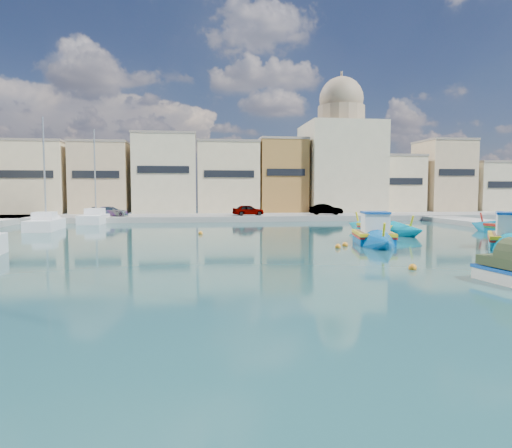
{
  "coord_description": "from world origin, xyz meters",
  "views": [
    {
      "loc": [
        -9.85,
        -21.54,
        3.43
      ],
      "look_at": [
        -6.25,
        6.0,
        1.4
      ],
      "focal_mm": 32.0,
      "sensor_mm": 36.0,
      "label": 1
    }
  ],
  "objects_px": {
    "luzzu_turquoise_cabin": "(510,241)",
    "luzzu_green": "(382,230)",
    "luzzu_blue_cabin": "(373,237)",
    "yacht_midnorth": "(50,224)",
    "church_block": "(341,155)",
    "luzzu_cyan_mid": "(512,230)",
    "yacht_north": "(99,218)"
  },
  "relations": [
    {
      "from": "church_block",
      "to": "yacht_midnorth",
      "type": "distance_m",
      "value": 38.62
    },
    {
      "from": "luzzu_green",
      "to": "church_block",
      "type": "bearing_deg",
      "value": 79.27
    },
    {
      "from": "yacht_midnorth",
      "to": "luzzu_turquoise_cabin",
      "type": "bearing_deg",
      "value": -29.17
    },
    {
      "from": "luzzu_turquoise_cabin",
      "to": "luzzu_cyan_mid",
      "type": "bearing_deg",
      "value": 52.53
    },
    {
      "from": "luzzu_cyan_mid",
      "to": "yacht_north",
      "type": "bearing_deg",
      "value": 152.65
    },
    {
      "from": "yacht_north",
      "to": "luzzu_blue_cabin",
      "type": "bearing_deg",
      "value": -46.46
    },
    {
      "from": "luzzu_blue_cabin",
      "to": "luzzu_green",
      "type": "height_order",
      "value": "luzzu_blue_cabin"
    },
    {
      "from": "church_block",
      "to": "luzzu_green",
      "type": "distance_m",
      "value": 28.34
    },
    {
      "from": "luzzu_green",
      "to": "yacht_midnorth",
      "type": "distance_m",
      "value": 29.17
    },
    {
      "from": "luzzu_turquoise_cabin",
      "to": "luzzu_green",
      "type": "xyz_separation_m",
      "value": [
        -4.09,
        9.58,
        -0.1
      ]
    },
    {
      "from": "church_block",
      "to": "yacht_north",
      "type": "xyz_separation_m",
      "value": [
        -30.36,
        -10.18,
        -7.99
      ]
    },
    {
      "from": "luzzu_green",
      "to": "yacht_north",
      "type": "height_order",
      "value": "yacht_north"
    },
    {
      "from": "luzzu_cyan_mid",
      "to": "yacht_north",
      "type": "xyz_separation_m",
      "value": [
        -35.36,
        18.3,
        0.13
      ]
    },
    {
      "from": "luzzu_turquoise_cabin",
      "to": "yacht_north",
      "type": "distance_m",
      "value": 39.3
    },
    {
      "from": "luzzu_blue_cabin",
      "to": "yacht_midnorth",
      "type": "bearing_deg",
      "value": 148.81
    },
    {
      "from": "yacht_north",
      "to": "yacht_midnorth",
      "type": "bearing_deg",
      "value": -107.97
    },
    {
      "from": "luzzu_green",
      "to": "luzzu_turquoise_cabin",
      "type": "bearing_deg",
      "value": -66.87
    },
    {
      "from": "yacht_north",
      "to": "luzzu_cyan_mid",
      "type": "bearing_deg",
      "value": -27.35
    },
    {
      "from": "church_block",
      "to": "luzzu_blue_cabin",
      "type": "bearing_deg",
      "value": -104.23
    },
    {
      "from": "luzzu_cyan_mid",
      "to": "yacht_north",
      "type": "relative_size",
      "value": 0.89
    },
    {
      "from": "luzzu_green",
      "to": "yacht_midnorth",
      "type": "relative_size",
      "value": 0.85
    },
    {
      "from": "church_block",
      "to": "luzzu_blue_cabin",
      "type": "xyz_separation_m",
      "value": [
        -8.43,
        -33.26,
        -8.02
      ]
    },
    {
      "from": "luzzu_green",
      "to": "yacht_midnorth",
      "type": "xyz_separation_m",
      "value": [
        -27.96,
        8.31,
        0.12
      ]
    },
    {
      "from": "luzzu_blue_cabin",
      "to": "yacht_north",
      "type": "bearing_deg",
      "value": 133.54
    },
    {
      "from": "church_block",
      "to": "luzzu_blue_cabin",
      "type": "relative_size",
      "value": 2.05
    },
    {
      "from": "luzzu_turquoise_cabin",
      "to": "luzzu_green",
      "type": "distance_m",
      "value": 10.42
    },
    {
      "from": "luzzu_cyan_mid",
      "to": "luzzu_blue_cabin",
      "type": "bearing_deg",
      "value": -160.41
    },
    {
      "from": "church_block",
      "to": "luzzu_green",
      "type": "height_order",
      "value": "church_block"
    },
    {
      "from": "yacht_midnorth",
      "to": "luzzu_cyan_mid",
      "type": "bearing_deg",
      "value": -14.89
    },
    {
      "from": "yacht_midnorth",
      "to": "yacht_north",
      "type": "bearing_deg",
      "value": 72.03
    },
    {
      "from": "church_block",
      "to": "yacht_midnorth",
      "type": "height_order",
      "value": "church_block"
    },
    {
      "from": "luzzu_turquoise_cabin",
      "to": "luzzu_blue_cabin",
      "type": "bearing_deg",
      "value": 158.09
    }
  ]
}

